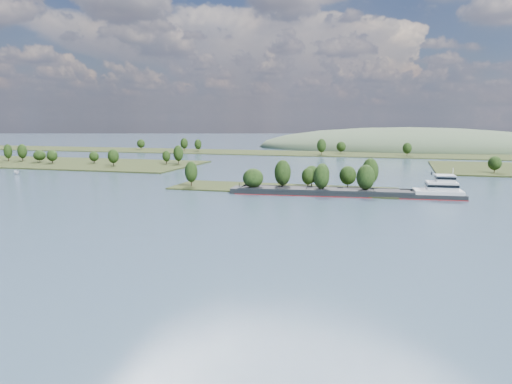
% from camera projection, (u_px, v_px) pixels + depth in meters
% --- Properties ---
extents(ground, '(1800.00, 1800.00, 0.00)m').
position_uv_depth(ground, '(242.00, 214.00, 165.22)').
color(ground, '#3D5069').
rests_on(ground, ground).
extents(tree_island, '(100.00, 33.02, 14.90)m').
position_uv_depth(tree_island, '(298.00, 181.00, 218.31)').
color(tree_island, '#252E14').
rests_on(tree_island, ground).
extents(back_shoreline, '(900.00, 60.00, 15.40)m').
position_uv_depth(back_shoreline, '(350.00, 154.00, 428.76)').
color(back_shoreline, '#252E14').
rests_on(back_shoreline, ground).
extents(hill_west, '(320.00, 160.00, 44.00)m').
position_uv_depth(hill_west, '(409.00, 149.00, 510.34)').
color(hill_west, '#3D4F36').
rests_on(hill_west, ground).
extents(cargo_barge, '(94.90, 19.40, 12.75)m').
position_uv_depth(cargo_barge, '(361.00, 192.00, 203.47)').
color(cargo_barge, black).
rests_on(cargo_barge, ground).
extents(motorboat, '(6.01, 4.87, 2.22)m').
position_uv_depth(motorboat, '(17.00, 172.00, 280.25)').
color(motorboat, silver).
rests_on(motorboat, ground).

